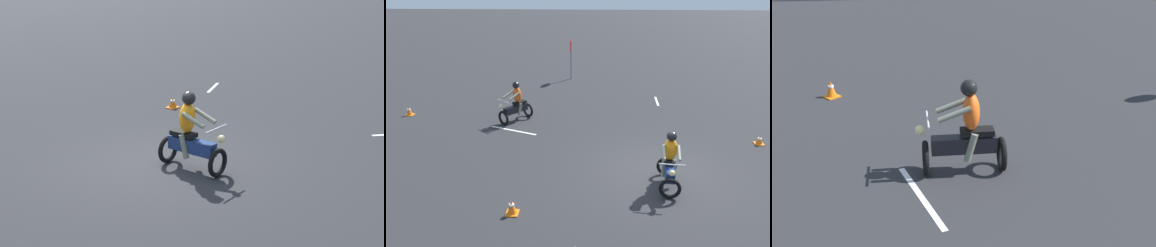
{
  "view_description": "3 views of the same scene",
  "coord_description": "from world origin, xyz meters",
  "views": [
    {
      "loc": [
        -6.24,
        8.72,
        4.19
      ],
      "look_at": [
        -0.7,
        -0.05,
        1.0
      ],
      "focal_mm": 50.0,
      "sensor_mm": 36.0,
      "label": 1
    },
    {
      "loc": [
        -10.14,
        2.05,
        5.61
      ],
      "look_at": [
        1.77,
        2.64,
        0.9
      ],
      "focal_mm": 35.0,
      "sensor_mm": 36.0,
      "label": 2
    },
    {
      "loc": [
        -1.54,
        -0.32,
        4.41
      ],
      "look_at": [
        4.25,
        5.33,
        0.9
      ],
      "focal_mm": 50.0,
      "sensor_mm": 36.0,
      "label": 3
    }
  ],
  "objects": [
    {
      "name": "motorcycle_rider_background",
      "position": [
        4.27,
        5.31,
        0.73
      ],
      "size": [
        1.47,
        1.35,
        1.66
      ],
      "rotation": [
        0.0,
        0.0,
        0.89
      ],
      "color": "black",
      "rests_on": "ground"
    },
    {
      "name": "motorcycle_rider_foreground",
      "position": [
        -0.67,
        -0.05,
        0.73
      ],
      "size": [
        1.54,
        0.77,
        1.66
      ],
      "rotation": [
        0.0,
        0.0,
        1.47
      ],
      "color": "black",
      "rests_on": "ground"
    },
    {
      "name": "traffic_cone_far_center",
      "position": [
        2.35,
        -3.82,
        0.15
      ],
      "size": [
        0.32,
        0.32,
        0.32
      ],
      "color": "orange",
      "rests_on": "ground"
    },
    {
      "name": "lane_stripe_e",
      "position": [
        7.15,
        -0.89,
        0.0
      ],
      "size": [
        1.37,
        0.15,
        0.01
      ],
      "primitive_type": "cube",
      "rotation": [
        0.0,
        0.0,
        1.53
      ],
      "color": "silver",
      "rests_on": "ground"
    },
    {
      "name": "traffic_cone_mid_center",
      "position": [
        4.68,
        10.08,
        0.19
      ],
      "size": [
        0.32,
        0.32,
        0.39
      ],
      "color": "orange",
      "rests_on": "ground"
    },
    {
      "name": "ground_plane",
      "position": [
        0.0,
        0.0,
        0.0
      ],
      "size": [
        120.0,
        120.0,
        0.0
      ],
      "primitive_type": "plane",
      "color": "#28282B"
    },
    {
      "name": "traffic_cone_far_right",
      "position": [
        -2.25,
        4.11,
        0.19
      ],
      "size": [
        0.32,
        0.32,
        0.39
      ],
      "color": "orange",
      "rests_on": "ground"
    },
    {
      "name": "stop_sign",
      "position": [
        11.19,
        3.52,
        1.63
      ],
      "size": [
        0.7,
        0.08,
        2.3
      ],
      "color": "slate",
      "rests_on": "ground"
    },
    {
      "name": "lane_stripe_n",
      "position": [
        3.18,
        5.23,
        0.0
      ],
      "size": [
        0.85,
        1.93,
        0.01
      ],
      "primitive_type": "cube",
      "rotation": [
        0.0,
        0.0,
        2.76
      ],
      "color": "silver",
      "rests_on": "ground"
    }
  ]
}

